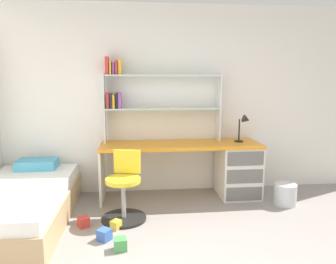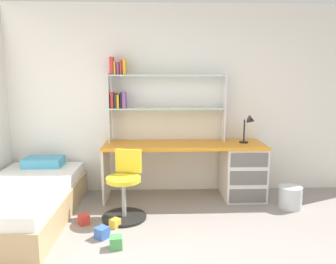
{
  "view_description": "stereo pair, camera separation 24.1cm",
  "coord_description": "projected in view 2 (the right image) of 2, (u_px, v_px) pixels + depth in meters",
  "views": [
    {
      "loc": [
        -0.68,
        -1.97,
        1.62
      ],
      "look_at": [
        -0.31,
        1.57,
        1.03
      ],
      "focal_mm": 34.41,
      "sensor_mm": 36.0,
      "label": 1
    },
    {
      "loc": [
        -0.44,
        -1.99,
        1.62
      ],
      "look_at": [
        -0.31,
        1.57,
        1.03
      ],
      "focal_mm": 34.41,
      "sensor_mm": 36.0,
      "label": 2
    }
  ],
  "objects": [
    {
      "name": "desk_lamp",
      "position": [
        250.0,
        125.0,
        4.31
      ],
      "size": [
        0.2,
        0.17,
        0.38
      ],
      "color": "black",
      "rests_on": "desk"
    },
    {
      "name": "toy_block_blue_0",
      "position": [
        102.0,
        233.0,
        3.3
      ],
      "size": [
        0.16,
        0.16,
        0.12
      ],
      "primitive_type": "cube",
      "rotation": [
        0.0,
        0.0,
        0.94
      ],
      "color": "#3860B7",
      "rests_on": "ground_plane"
    },
    {
      "name": "swivel_chair",
      "position": [
        125.0,
        192.0,
        3.76
      ],
      "size": [
        0.52,
        0.52,
        0.79
      ],
      "color": "black",
      "rests_on": "ground_plane"
    },
    {
      "name": "toy_block_yellow_4",
      "position": [
        115.0,
        223.0,
        3.55
      ],
      "size": [
        0.14,
        0.14,
        0.1
      ],
      "primitive_type": "cube",
      "rotation": [
        0.0,
        0.0,
        2.47
      ],
      "color": "gold",
      "rests_on": "ground_plane"
    },
    {
      "name": "waste_bin",
      "position": [
        290.0,
        197.0,
        4.08
      ],
      "size": [
        0.29,
        0.29,
        0.28
      ],
      "primitive_type": "cylinder",
      "color": "silver",
      "rests_on": "ground_plane"
    },
    {
      "name": "toy_block_green_3",
      "position": [
        116.0,
        242.0,
        3.11
      ],
      "size": [
        0.13,
        0.13,
        0.12
      ],
      "primitive_type": "cube",
      "rotation": [
        0.0,
        0.0,
        0.13
      ],
      "color": "#479E51",
      "rests_on": "ground_plane"
    },
    {
      "name": "bookshelf_hutch",
      "position": [
        151.0,
        94.0,
        4.39
      ],
      "size": [
        1.6,
        0.22,
        1.15
      ],
      "color": "silver",
      "rests_on": "desk"
    },
    {
      "name": "toy_block_red_1",
      "position": [
        84.0,
        220.0,
        3.62
      ],
      "size": [
        0.15,
        0.15,
        0.11
      ],
      "primitive_type": "cube",
      "rotation": [
        0.0,
        0.0,
        0.52
      ],
      "color": "red",
      "rests_on": "ground_plane"
    },
    {
      "name": "room_shell",
      "position": [
        73.0,
        109.0,
        3.25
      ],
      "size": [
        6.02,
        6.14,
        2.63
      ],
      "color": "white",
      "rests_on": "ground_plane"
    },
    {
      "name": "desk",
      "position": [
        227.0,
        167.0,
        4.4
      ],
      "size": [
        2.15,
        0.61,
        0.76
      ],
      "color": "orange",
      "rests_on": "ground_plane"
    },
    {
      "name": "bed_platform",
      "position": [
        24.0,
        201.0,
        3.71
      ],
      "size": [
        1.03,
        1.94,
        0.57
      ],
      "color": "tan",
      "rests_on": "ground_plane"
    }
  ]
}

